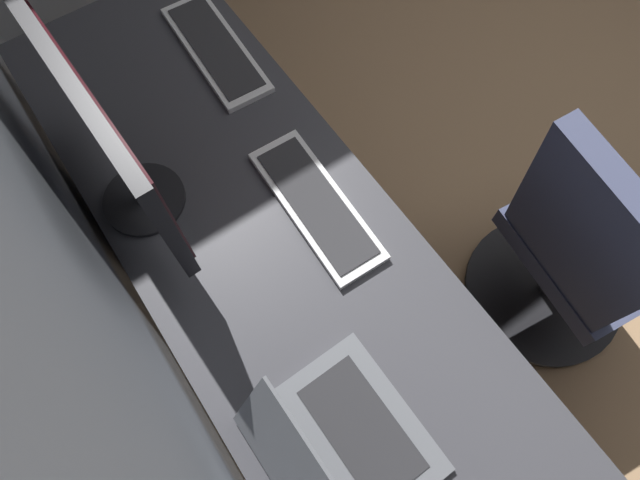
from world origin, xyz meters
TOP-DOWN VIEW (x-y plane):
  - wall_back at (0.00, 2.06)m, footprint 4.41×0.10m
  - desk at (0.14, 1.68)m, footprint 2.19×0.62m
  - drawer_pedestal at (0.66, 1.71)m, footprint 0.40×0.51m
  - monitor_primary at (0.55, 1.87)m, footprint 0.58×0.20m
  - laptop_leftmost at (-0.18, 1.81)m, footprint 0.34×0.31m
  - keyboard_main at (0.29, 1.53)m, footprint 0.42×0.15m
  - keyboard_spare at (0.86, 1.49)m, footprint 0.43×0.16m
  - office_chair at (-0.15, 0.92)m, footprint 0.56×0.58m

SIDE VIEW (x-z plane):
  - drawer_pedestal at x=0.66m, z-range 0.00..0.69m
  - office_chair at x=-0.15m, z-range -0.03..0.94m
  - desk at x=0.14m, z-range 0.30..1.03m
  - keyboard_main at x=0.29m, z-range 0.73..0.75m
  - keyboard_spare at x=0.86m, z-range 0.73..0.75m
  - laptop_leftmost at x=-0.18m, z-range 0.68..0.87m
  - monitor_primary at x=0.55m, z-range 0.77..1.23m
  - wall_back at x=0.00m, z-range 0.00..2.60m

